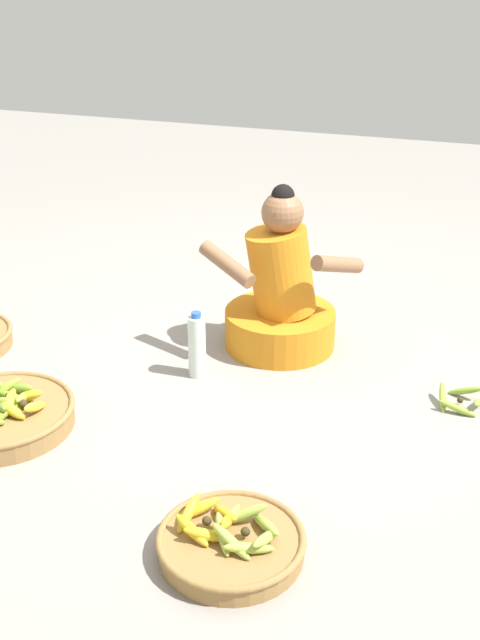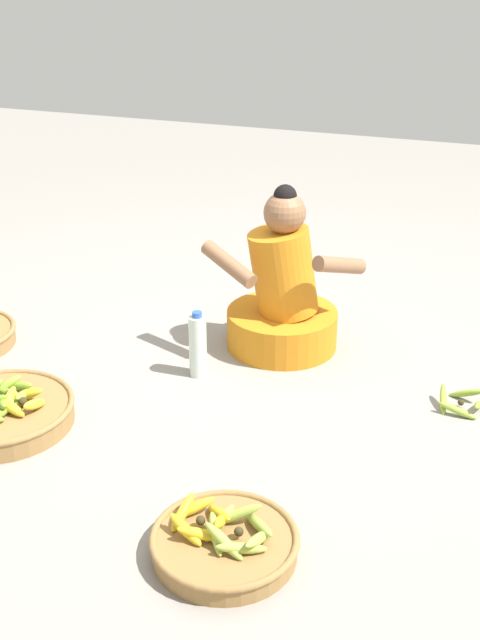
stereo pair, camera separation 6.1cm
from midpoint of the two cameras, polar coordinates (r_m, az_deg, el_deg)
ground_plane at (r=3.57m, az=0.58°, el=-3.80°), size 10.00×10.00×0.00m
vendor_woman_front at (r=3.71m, az=2.45°, el=1.63°), size 0.72×0.54×0.79m
banana_basket_mid_left at (r=2.58m, az=-1.37°, el=-15.56°), size 0.47×0.47×0.15m
banana_basket_front_left at (r=3.31m, az=-17.23°, el=-6.45°), size 0.58×0.58×0.16m
loose_bananas_mid_right at (r=3.43m, az=15.01°, el=-5.51°), size 0.19×0.19×0.09m
water_bottle at (r=3.49m, az=-3.59°, el=-1.86°), size 0.08×0.08×0.31m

